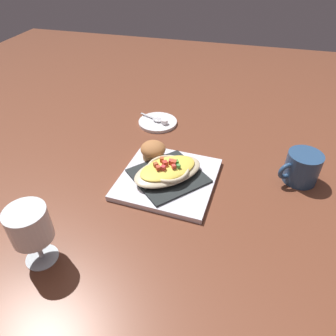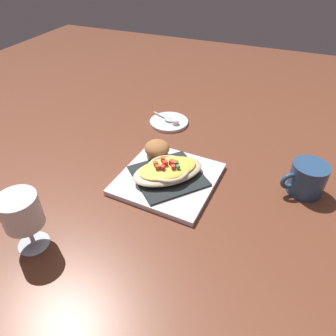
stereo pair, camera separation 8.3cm
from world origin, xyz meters
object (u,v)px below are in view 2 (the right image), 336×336
at_px(square_plate, 168,179).
at_px(spoon, 168,119).
at_px(gratin_dish, 168,170).
at_px(stemmed_glass, 22,214).
at_px(creamer_cup_0, 175,122).
at_px(muffin, 157,149).
at_px(coffee_mug, 306,180).
at_px(creamer_saucer, 169,122).

relative_size(square_plate, spoon, 2.60).
bearing_deg(gratin_dish, stemmed_glass, -121.77).
bearing_deg(stemmed_glass, spoon, 83.08).
bearing_deg(creamer_cup_0, stemmed_glass, -100.09).
relative_size(square_plate, muffin, 3.44).
height_order(gratin_dish, spoon, gratin_dish).
height_order(muffin, creamer_cup_0, muffin).
distance_m(gratin_dish, muffin, 0.10).
height_order(coffee_mug, stemmed_glass, stemmed_glass).
relative_size(square_plate, stemmed_glass, 1.79).
height_order(muffin, spoon, muffin).
distance_m(stemmed_glass, spoon, 0.61).
distance_m(muffin, spoon, 0.23).
bearing_deg(square_plate, gratin_dish, 178.72).
bearing_deg(creamer_saucer, muffin, -76.77).
bearing_deg(stemmed_glass, gratin_dish, 58.23).
distance_m(coffee_mug, creamer_saucer, 0.50).
bearing_deg(square_plate, coffee_mug, 15.75).
bearing_deg(creamer_cup_0, spoon, 157.10).
xyz_separation_m(gratin_dish, muffin, (-0.06, 0.07, 0.00)).
relative_size(coffee_mug, stemmed_glass, 0.80).
xyz_separation_m(muffin, creamer_cup_0, (-0.02, 0.21, -0.02)).
height_order(coffee_mug, creamer_saucer, coffee_mug).
bearing_deg(square_plate, creamer_saucer, 111.68).
relative_size(muffin, coffee_mug, 0.65).
xyz_separation_m(muffin, spoon, (-0.06, 0.22, -0.02)).
height_order(gratin_dish, creamer_cup_0, gratin_dish).
relative_size(gratin_dish, muffin, 2.99).
xyz_separation_m(stemmed_glass, spoon, (0.07, 0.61, -0.08)).
bearing_deg(muffin, square_plate, -48.73).
distance_m(gratin_dish, stemmed_glass, 0.37).
xyz_separation_m(square_plate, spoon, (-0.12, 0.29, 0.01)).
bearing_deg(spoon, coffee_mug, -22.73).
xyz_separation_m(spoon, creamer_cup_0, (0.03, -0.01, 0.00)).
bearing_deg(stemmed_glass, square_plate, 58.23).
distance_m(coffee_mug, creamer_cup_0, 0.47).
bearing_deg(square_plate, spoon, 112.22).
distance_m(creamer_saucer, spoon, 0.01).
bearing_deg(creamer_saucer, creamer_cup_0, -22.90).
distance_m(gratin_dish, creamer_saucer, 0.32).
height_order(creamer_saucer, creamer_cup_0, creamer_cup_0).
height_order(square_plate, stemmed_glass, stemmed_glass).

